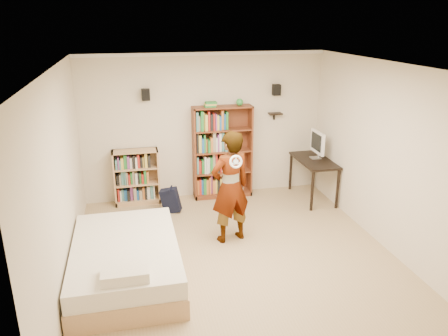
# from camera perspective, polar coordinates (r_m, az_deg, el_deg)

# --- Properties ---
(ground) EXTENTS (4.50, 5.00, 0.01)m
(ground) POSITION_cam_1_polar(r_m,az_deg,el_deg) (6.40, 1.72, -11.74)
(ground) COLOR tan
(ground) RESTS_ON ground
(room_shell) EXTENTS (4.52, 5.02, 2.71)m
(room_shell) POSITION_cam_1_polar(r_m,az_deg,el_deg) (5.70, 1.89, 3.66)
(room_shell) COLOR beige
(room_shell) RESTS_ON ground
(crown_molding) EXTENTS (4.50, 5.00, 0.06)m
(crown_molding) POSITION_cam_1_polar(r_m,az_deg,el_deg) (5.52, 2.00, 12.78)
(crown_molding) COLOR white
(crown_molding) RESTS_ON room_shell
(speaker_left) EXTENTS (0.14, 0.12, 0.20)m
(speaker_left) POSITION_cam_1_polar(r_m,az_deg,el_deg) (7.82, -10.19, 9.41)
(speaker_left) COLOR black
(speaker_left) RESTS_ON room_shell
(speaker_right) EXTENTS (0.14, 0.12, 0.20)m
(speaker_right) POSITION_cam_1_polar(r_m,az_deg,el_deg) (8.28, 6.87, 10.10)
(speaker_right) COLOR black
(speaker_right) RESTS_ON room_shell
(wall_shelf) EXTENTS (0.25, 0.16, 0.02)m
(wall_shelf) POSITION_cam_1_polar(r_m,az_deg,el_deg) (8.37, 6.72, 7.07)
(wall_shelf) COLOR black
(wall_shelf) RESTS_ON room_shell
(tall_bookshelf) EXTENTS (1.10, 0.32, 1.75)m
(tall_bookshelf) POSITION_cam_1_polar(r_m,az_deg,el_deg) (8.20, -0.21, 2.06)
(tall_bookshelf) COLOR brown
(tall_bookshelf) RESTS_ON ground
(low_bookshelf) EXTENTS (0.81, 0.31, 1.02)m
(low_bookshelf) POSITION_cam_1_polar(r_m,az_deg,el_deg) (8.14, -11.35, -1.16)
(low_bookshelf) COLOR tan
(low_bookshelf) RESTS_ON ground
(computer_desk) EXTENTS (0.57, 1.14, 0.78)m
(computer_desk) POSITION_cam_1_polar(r_m,az_deg,el_deg) (8.40, 11.54, -1.41)
(computer_desk) COLOR black
(computer_desk) RESTS_ON ground
(imac) EXTENTS (0.19, 0.52, 0.51)m
(imac) POSITION_cam_1_polar(r_m,az_deg,el_deg) (8.28, 11.97, 2.96)
(imac) COLOR white
(imac) RESTS_ON computer_desk
(daybed) EXTENTS (1.37, 2.11, 0.62)m
(daybed) POSITION_cam_1_polar(r_m,az_deg,el_deg) (5.97, -12.71, -11.22)
(daybed) COLOR white
(daybed) RESTS_ON ground
(person) EXTENTS (0.73, 0.58, 1.74)m
(person) POSITION_cam_1_polar(r_m,az_deg,el_deg) (6.53, 0.83, -2.52)
(person) COLOR black
(person) RESTS_ON ground
(wii_wheel) EXTENTS (0.19, 0.07, 0.19)m
(wii_wheel) POSITION_cam_1_polar(r_m,az_deg,el_deg) (6.06, 1.57, 0.82)
(wii_wheel) COLOR white
(wii_wheel) RESTS_ON person
(navy_bag) EXTENTS (0.38, 0.31, 0.45)m
(navy_bag) POSITION_cam_1_polar(r_m,az_deg,el_deg) (7.78, -6.99, -4.15)
(navy_bag) COLOR black
(navy_bag) RESTS_ON ground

